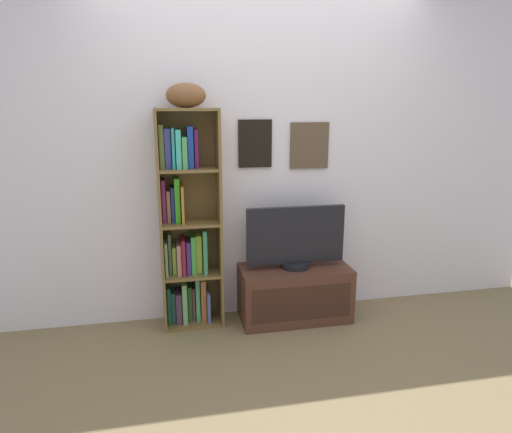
{
  "coord_description": "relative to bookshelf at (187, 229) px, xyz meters",
  "views": [
    {
      "loc": [
        -0.71,
        -2.23,
        1.64
      ],
      "look_at": [
        -0.08,
        0.85,
        0.86
      ],
      "focal_mm": 31.16,
      "sensor_mm": 36.0,
      "label": 1
    }
  ],
  "objects": [
    {
      "name": "ground",
      "position": [
        0.58,
        -1.0,
        -0.77
      ],
      "size": [
        5.2,
        5.2,
        0.04
      ],
      "primitive_type": "cube",
      "color": "olive"
    },
    {
      "name": "television",
      "position": [
        0.82,
        -0.1,
        -0.08
      ],
      "size": [
        0.76,
        0.22,
        0.48
      ],
      "color": "black",
      "rests_on": "tv_stand"
    },
    {
      "name": "bookshelf",
      "position": [
        0.0,
        0.0,
        0.0
      ],
      "size": [
        0.45,
        0.27,
        1.63
      ],
      "color": "brown",
      "rests_on": "ground"
    },
    {
      "name": "football",
      "position": [
        0.03,
        -0.03,
        0.96
      ],
      "size": [
        0.28,
        0.18,
        0.17
      ],
      "primitive_type": "ellipsoid",
      "rotation": [
        0.0,
        0.0,
        -0.04
      ],
      "color": "brown",
      "rests_on": "bookshelf"
    },
    {
      "name": "tv_stand",
      "position": [
        0.82,
        -0.1,
        -0.54
      ],
      "size": [
        0.85,
        0.4,
        0.43
      ],
      "color": "#4F2D20",
      "rests_on": "ground"
    },
    {
      "name": "back_wall",
      "position": [
        0.58,
        0.13,
        0.54
      ],
      "size": [
        4.8,
        0.08,
        2.57
      ],
      "color": "silver",
      "rests_on": "ground"
    }
  ]
}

